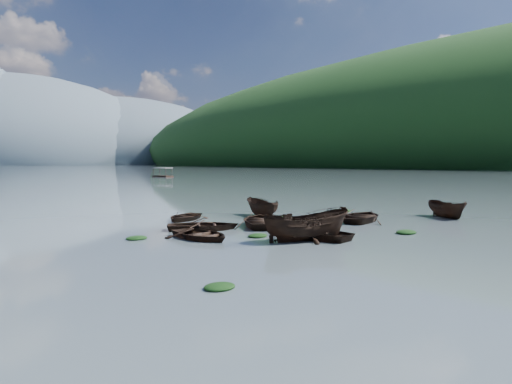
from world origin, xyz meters
TOP-DOWN VIEW (x-y plane):
  - ground_plane at (0.00, 0.00)m, footprint 2400.00×2400.00m
  - right_hill_far at (460.00, 220.00)m, footprint 520.00×1200.00m
  - haze_mtn_c at (140.00, 900.00)m, footprint 520.00×520.00m
  - haze_mtn_d at (320.00, 900.00)m, footprint 520.00×520.00m
  - rowboat_0 at (-7.28, 7.40)m, footprint 3.35×4.38m
  - rowboat_1 at (-1.51, 9.37)m, footprint 5.93×6.28m
  - rowboat_2 at (-3.17, 3.47)m, footprint 5.25×3.15m
  - rowboat_3 at (-2.28, 4.06)m, footprint 4.18×5.27m
  - rowboat_4 at (5.55, 6.99)m, footprint 5.93×5.25m
  - rowboat_5 at (12.09, 4.39)m, footprint 3.10×4.28m
  - rowboat_6 at (-5.50, 10.10)m, footprint 5.29×4.79m
  - rowboat_7 at (-4.09, 15.09)m, footprint 4.80×4.58m
  - rowboat_8 at (1.63, 13.42)m, footprint 2.34×4.32m
  - weed_clump_0 at (-11.74, -1.40)m, footprint 1.09×0.90m
  - weed_clump_1 at (-4.46, 6.00)m, footprint 1.15×0.92m
  - weed_clump_2 at (3.08, 1.72)m, footprint 1.31×1.05m
  - weed_clump_3 at (2.72, 9.29)m, footprint 0.91×0.77m
  - weed_clump_4 at (6.07, 7.95)m, footprint 1.22×0.97m
  - weed_clump_5 at (-10.08, 9.34)m, footprint 1.15×0.93m
  - weed_clump_6 at (2.74, 11.88)m, footprint 1.01×0.84m
  - weed_clump_7 at (9.44, 11.89)m, footprint 0.96×0.77m
  - pontoon_right at (37.12, 103.74)m, footprint 3.88×6.82m

SIDE VIEW (x-z plane):
  - ground_plane at x=0.00m, z-range 0.00..0.00m
  - right_hill_far at x=460.00m, z-range -95.00..95.00m
  - haze_mtn_c at x=140.00m, z-range -130.00..130.00m
  - haze_mtn_d at x=320.00m, z-range -110.00..110.00m
  - rowboat_0 at x=-7.28m, z-range -0.42..0.42m
  - rowboat_1 at x=-1.51m, z-range -0.53..0.53m
  - rowboat_2 at x=-3.17m, z-range -0.95..0.95m
  - rowboat_3 at x=-2.28m, z-range -0.49..0.49m
  - rowboat_4 at x=5.55m, z-range -0.51..0.51m
  - rowboat_5 at x=12.09m, z-range -0.78..0.78m
  - rowboat_6 at x=-5.50m, z-range -0.45..0.45m
  - rowboat_7 at x=-4.09m, z-range -0.40..0.40m
  - rowboat_8 at x=1.63m, z-range -0.79..0.79m
  - weed_clump_0 at x=-11.74m, z-range -0.12..0.12m
  - weed_clump_1 at x=-4.46m, z-range -0.13..0.13m
  - weed_clump_2 at x=3.08m, z-range -0.14..0.14m
  - weed_clump_3 at x=2.72m, z-range -0.10..0.10m
  - weed_clump_4 at x=6.07m, z-range -0.13..0.13m
  - weed_clump_5 at x=-10.08m, z-range -0.12..0.12m
  - weed_clump_6 at x=2.74m, z-range -0.11..0.11m
  - weed_clump_7 at x=9.44m, z-range -0.10..0.10m
  - pontoon_right at x=37.12m, z-range -1.23..1.23m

